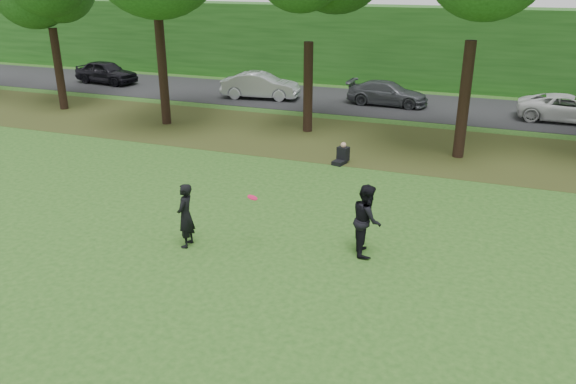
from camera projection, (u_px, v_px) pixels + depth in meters
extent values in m
plane|color=#224C17|center=(241.00, 287.00, 13.44)|extent=(120.00, 120.00, 0.00)
cube|color=#413517|center=(365.00, 142.00, 24.76)|extent=(60.00, 7.00, 0.01)
cube|color=black|center=(398.00, 105.00, 31.73)|extent=(70.00, 7.00, 0.02)
cube|color=#1A4714|center=(417.00, 47.00, 36.05)|extent=(70.00, 3.00, 5.00)
imported|color=black|center=(185.00, 216.00, 15.13)|extent=(0.50, 0.70, 1.81)
imported|color=black|center=(367.00, 220.00, 14.72)|extent=(1.00, 1.13, 1.95)
imported|color=black|center=(106.00, 72.00, 37.48)|extent=(4.58, 2.27, 1.50)
imported|color=#A9AAB1|center=(260.00, 86.00, 33.04)|extent=(4.74, 2.19, 1.50)
imported|color=#42454A|center=(387.00, 93.00, 31.46)|extent=(4.57, 2.00, 1.31)
imported|color=silver|center=(568.00, 108.00, 27.97)|extent=(4.80, 2.33, 1.32)
cylinder|color=#E6134C|center=(252.00, 198.00, 14.55)|extent=(0.32, 0.34, 0.14)
cube|color=black|center=(339.00, 162.00, 21.93)|extent=(0.53, 0.64, 0.16)
cube|color=black|center=(343.00, 154.00, 22.04)|extent=(0.49, 0.44, 0.56)
sphere|color=tan|center=(343.00, 145.00, 21.91)|extent=(0.22, 0.22, 0.22)
cylinder|color=black|center=(59.00, 69.00, 30.04)|extent=(0.44, 0.44, 4.28)
cylinder|color=black|center=(163.00, 72.00, 26.91)|extent=(0.44, 0.44, 5.08)
cylinder|color=black|center=(308.00, 88.00, 25.77)|extent=(0.44, 0.44, 4.12)
cylinder|color=black|center=(464.00, 101.00, 22.01)|extent=(0.44, 0.44, 4.62)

